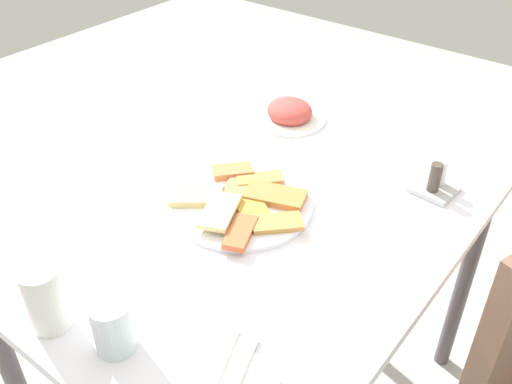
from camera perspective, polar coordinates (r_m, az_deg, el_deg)
The scene contains 9 objects.
dining_table at distance 1.29m, azimuth 0.88°, elevation -4.17°, with size 1.11×0.80×0.77m.
pide_platter at distance 1.21m, azimuth -1.41°, elevation -1.05°, with size 0.30×0.31×0.03m.
salad_plate_greens at distance 1.53m, azimuth 3.38°, elevation 7.92°, with size 0.19×0.19×0.06m.
soda_can at distance 0.99m, azimuth -20.35°, elevation -9.97°, with size 0.07×0.07×0.12m, color silver.
drinking_glass at distance 0.94m, azimuth -14.17°, elevation -12.91°, with size 0.07×0.07×0.09m, color silver.
paper_napkin at distance 0.91m, azimuth -2.79°, elevation -17.90°, with size 0.12×0.12×0.00m, color white.
fork at distance 0.91m, azimuth -3.69°, elevation -17.18°, with size 0.16×0.02×0.01m, color silver.
spoon at distance 0.90m, azimuth -1.87°, elevation -18.33°, with size 0.17×0.01×0.01m, color silver.
condiment_caddy at distance 1.31m, azimuth 17.60°, elevation 0.92°, with size 0.10×0.10×0.08m.
Camera 1 is at (0.79, 0.59, 1.50)m, focal length 39.87 mm.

